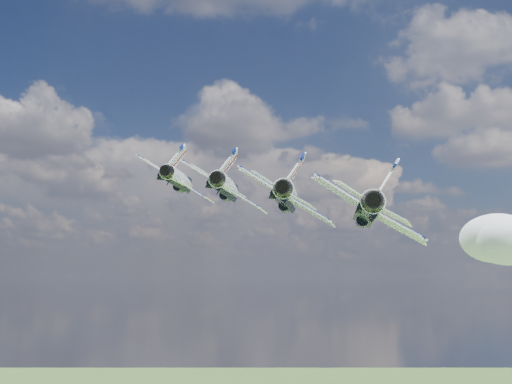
% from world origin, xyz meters
% --- Properties ---
extents(jet_0, '(13.41, 17.68, 10.34)m').
position_xyz_m(jet_0, '(-27.21, 18.95, 155.62)').
color(jet_0, white).
extents(jet_1, '(13.41, 17.68, 10.34)m').
position_xyz_m(jet_1, '(-18.44, 10.80, 153.20)').
color(jet_1, white).
extents(jet_2, '(13.41, 17.68, 10.34)m').
position_xyz_m(jet_2, '(-9.66, 2.65, 150.78)').
color(jet_2, white).
extents(jet_3, '(13.41, 17.68, 10.34)m').
position_xyz_m(jet_3, '(-0.88, -5.49, 148.37)').
color(jet_3, white).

